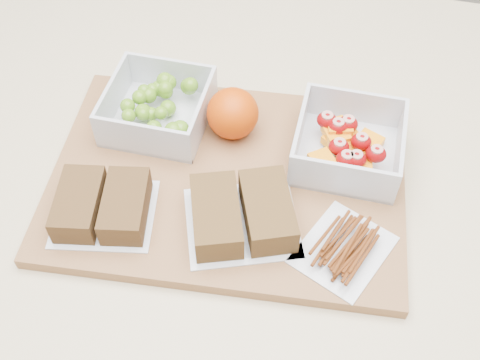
{
  "coord_description": "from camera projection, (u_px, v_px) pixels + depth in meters",
  "views": [
    {
      "loc": [
        0.1,
        -0.43,
        1.48
      ],
      "look_at": [
        -0.0,
        -0.01,
        0.93
      ],
      "focal_mm": 45.0,
      "sensor_mm": 36.0,
      "label": 1
    }
  ],
  "objects": [
    {
      "name": "sandwich_bag_center",
      "position": [
        242.0,
        214.0,
        0.66
      ],
      "size": [
        0.15,
        0.15,
        0.04
      ],
      "color": "silver",
      "rests_on": "cutting_board"
    },
    {
      "name": "cutting_board",
      "position": [
        228.0,
        179.0,
        0.73
      ],
      "size": [
        0.45,
        0.34,
        0.02
      ],
      "primitive_type": "cube",
      "rotation": [
        0.0,
        0.0,
        0.09
      ],
      "color": "#8F613B",
      "rests_on": "counter"
    },
    {
      "name": "fruit_container",
      "position": [
        348.0,
        145.0,
        0.72
      ],
      "size": [
        0.12,
        0.12,
        0.05
      ],
      "color": "silver",
      "rests_on": "cutting_board"
    },
    {
      "name": "sandwich_bag_left",
      "position": [
        103.0,
        206.0,
        0.67
      ],
      "size": [
        0.13,
        0.12,
        0.03
      ],
      "color": "silver",
      "rests_on": "cutting_board"
    },
    {
      "name": "grape_container",
      "position": [
        160.0,
        107.0,
        0.76
      ],
      "size": [
        0.12,
        0.12,
        0.05
      ],
      "color": "silver",
      "rests_on": "cutting_board"
    },
    {
      "name": "orange",
      "position": [
        233.0,
        113.0,
        0.74
      ],
      "size": [
        0.06,
        0.06,
        0.06
      ],
      "primitive_type": "sphere",
      "color": "#CF4304",
      "rests_on": "cutting_board"
    },
    {
      "name": "counter",
      "position": [
        242.0,
        341.0,
        1.08
      ],
      "size": [
        1.2,
        0.9,
        0.9
      ],
      "primitive_type": "cube",
      "color": "beige",
      "rests_on": "ground"
    },
    {
      "name": "pretzel_bag",
      "position": [
        344.0,
        245.0,
        0.65
      ],
      "size": [
        0.12,
        0.13,
        0.02
      ],
      "color": "silver",
      "rests_on": "cutting_board"
    }
  ]
}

